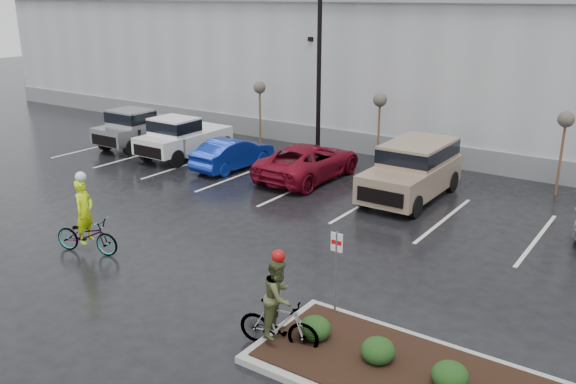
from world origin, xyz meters
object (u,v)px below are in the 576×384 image
Objects in this scene: suv_tan at (411,172)px; cyclist_hivis at (86,228)px; sapling_west at (260,91)px; pickup_silver at (145,126)px; car_blue at (233,153)px; car_red at (309,161)px; pickup_white at (189,136)px; cyclist_olive at (279,313)px; sapling_mid at (380,104)px; fire_lane_sign at (336,265)px; lamppost at (320,33)px; sapling_east at (565,124)px.

cyclist_hivis is at bearing -119.98° from suv_tan.
pickup_silver is (-4.67, -3.28, -1.75)m from sapling_west.
car_red reaches higher than car_blue.
car_blue is 0.77× the size of car_red.
cyclist_olive is at bearing -40.32° from pickup_white.
car_red is at bearing -34.36° from sapling_west.
sapling_west is 0.62× the size of pickup_white.
cyclist_olive reaches higher than car_blue.
pickup_silver is at bearing -163.62° from sapling_mid.
car_blue is at bearing -8.94° from pickup_white.
fire_lane_sign is 13.46m from car_blue.
lamppost is 2.88× the size of sapling_west.
cyclist_hivis is at bearing -101.07° from sapling_mid.
fire_lane_sign is 11.47m from car_red.
car_blue is (3.06, -0.48, -0.31)m from pickup_white.
sapling_west is 1.00× the size of sapling_mid.
car_blue is 0.80× the size of suv_tan.
sapling_west is 18.54m from cyclist_olive.
cyclist_hivis reaches higher than cyclist_olive.
sapling_east reaches higher than car_red.
cyclist_hivis is (3.85, -13.54, -1.97)m from sapling_west.
pickup_silver is at bearing -0.80° from car_red.
pickup_white is 2.10× the size of cyclist_hivis.
cyclist_olive is at bearing -61.26° from lamppost.
suv_tan is at bearing -3.32° from cyclist_olive.
lamppost is 2.88× the size of sapling_mid.
sapling_west is 4.82m from car_blue.
sapling_mid is 1.45× the size of fire_lane_sign.
fire_lane_sign is 0.43× the size of suv_tan.
sapling_mid is at bearing 180.00° from sapling_east.
cyclist_hivis is (-5.76, -9.98, -0.27)m from suv_tan.
car_red is (-6.68, 9.30, -0.67)m from fire_lane_sign.
pickup_silver is at bearing 149.98° from fire_lane_sign.
cyclist_hivis reaches higher than suv_tan.
car_red is 12.67m from cyclist_olive.
suv_tan is (5.61, -2.56, -4.66)m from lamppost.
cyclist_olive reaches higher than suv_tan.
pickup_white is 11.08m from suv_tan.
cyclist_olive is at bearing -113.01° from cyclist_hivis.
pickup_silver is 3.22m from pickup_white.
cyclist_olive is (-0.40, -1.70, -0.57)m from fire_lane_sign.
car_red is at bearing -158.49° from sapling_east.
pickup_silver is 13.34m from cyclist_hivis.
lamppost reaches higher than cyclist_hivis.
sapling_west reaches higher than car_red.
cyclist_olive is at bearing -71.32° from sapling_mid.
car_blue is (-12.41, -4.06, -2.06)m from sapling_east.
lamppost is 4.19× the size of fire_lane_sign.
sapling_west is 1.29× the size of cyclist_hivis.
suv_tan is at bearing 179.78° from car_red.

